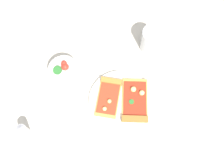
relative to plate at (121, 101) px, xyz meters
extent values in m
plane|color=beige|center=(0.02, 0.02, -0.01)|extent=(2.40, 2.40, 0.00)
cylinder|color=white|center=(0.00, 0.00, 0.00)|extent=(0.22, 0.22, 0.01)
cube|color=gold|center=(-0.03, 0.03, 0.01)|extent=(0.17, 0.17, 0.01)
cube|color=#A36B2D|center=(0.02, 0.08, 0.02)|extent=(0.08, 0.08, 0.02)
cube|color=#B22D19|center=(-0.03, 0.03, 0.02)|extent=(0.15, 0.15, 0.00)
sphere|color=#F2D87F|center=(-0.05, 0.01, 0.02)|extent=(0.02, 0.02, 0.02)
sphere|color=#F2D87F|center=(-0.07, 0.04, 0.02)|extent=(0.02, 0.02, 0.02)
sphere|color=#EAD172|center=(-0.06, 0.01, 0.02)|extent=(0.01, 0.01, 0.01)
cylinder|color=#2D722D|center=(-0.02, 0.03, 0.02)|extent=(0.02, 0.02, 0.00)
cube|color=gold|center=(0.03, -0.04, 0.01)|extent=(0.16, 0.14, 0.01)
cube|color=#B77A33|center=(-0.02, -0.07, 0.01)|extent=(0.06, 0.07, 0.01)
cube|color=red|center=(0.03, -0.04, 0.02)|extent=(0.14, 0.12, 0.00)
sphere|color=#F2D87F|center=(0.06, -0.01, 0.02)|extent=(0.01, 0.01, 0.01)
sphere|color=#EAD172|center=(0.03, -0.02, 0.02)|extent=(0.01, 0.01, 0.01)
cylinder|color=white|center=(0.07, -0.21, 0.02)|extent=(0.11, 0.11, 0.06)
torus|color=white|center=(0.07, -0.21, 0.05)|extent=(0.11, 0.11, 0.01)
sphere|color=red|center=(0.07, -0.21, 0.06)|extent=(0.02, 0.02, 0.02)
sphere|color=red|center=(0.06, -0.21, 0.06)|extent=(0.03, 0.03, 0.03)
sphere|color=red|center=(0.06, -0.22, 0.06)|extent=(0.02, 0.02, 0.02)
cylinder|color=#2D722D|center=(0.09, -0.22, 0.05)|extent=(0.03, 0.03, 0.01)
cylinder|color=silver|center=(-0.23, -0.07, 0.05)|extent=(0.07, 0.07, 0.11)
cylinder|color=#592D0F|center=(-0.23, -0.07, 0.04)|extent=(0.07, 0.07, 0.09)
cube|color=white|center=(-0.24, -0.08, 0.08)|extent=(0.02, 0.02, 0.02)
cube|color=white|center=(-0.22, -0.06, 0.08)|extent=(0.03, 0.03, 0.02)
cube|color=white|center=(-0.23, 0.13, -0.01)|extent=(0.16, 0.14, 0.00)
cylinder|color=silver|center=(0.31, -0.15, 0.02)|extent=(0.03, 0.03, 0.06)
cone|color=silver|center=(0.31, -0.15, 0.06)|extent=(0.03, 0.03, 0.01)
camera|label=1|loc=(0.22, 0.18, 0.95)|focal=45.64mm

